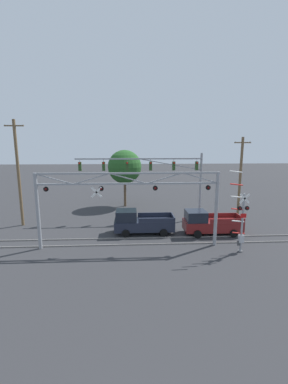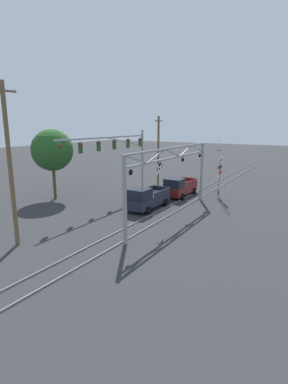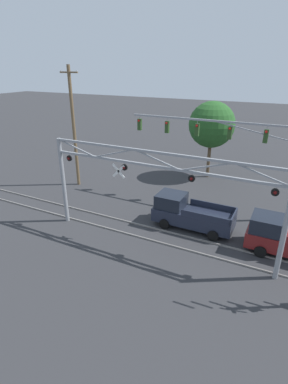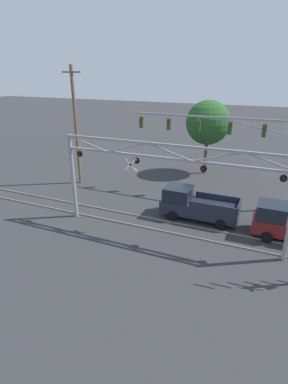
% 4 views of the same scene
% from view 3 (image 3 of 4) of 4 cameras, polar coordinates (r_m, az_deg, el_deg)
% --- Properties ---
extents(rail_track_near, '(80.00, 0.08, 0.10)m').
position_cam_3_polar(rail_track_near, '(19.14, 2.50, -9.44)').
color(rail_track_near, gray).
rests_on(rail_track_near, ground_plane).
extents(rail_track_far, '(80.00, 0.08, 0.10)m').
position_cam_3_polar(rail_track_far, '(20.26, 4.21, -7.48)').
color(rail_track_far, gray).
rests_on(rail_track_far, ground_plane).
extents(crossing_gantry, '(14.17, 0.29, 5.98)m').
position_cam_3_polar(crossing_gantry, '(17.07, 2.29, 1.65)').
color(crossing_gantry, gray).
rests_on(crossing_gantry, ground_plane).
extents(traffic_signal_span, '(13.47, 0.39, 7.14)m').
position_cam_3_polar(traffic_signal_span, '(22.94, 18.80, 8.93)').
color(traffic_signal_span, gray).
rests_on(traffic_signal_span, ground_plane).
extents(pickup_truck_lead, '(5.41, 2.25, 2.19)m').
position_cam_3_polar(pickup_truck_lead, '(20.65, 8.47, -4.02)').
color(pickup_truck_lead, '#1E2333').
rests_on(pickup_truck_lead, ground_plane).
extents(pickup_truck_following, '(5.19, 2.25, 2.19)m').
position_cam_3_polar(pickup_truck_following, '(19.47, 25.66, -8.05)').
color(pickup_truck_following, maroon).
rests_on(pickup_truck_following, ground_plane).
extents(utility_pole_left, '(1.80, 0.28, 10.38)m').
position_cam_3_polar(utility_pole_left, '(27.34, -13.23, 11.94)').
color(utility_pole_left, brown).
rests_on(utility_pole_left, ground_plane).
extents(background_tree_beyond_span, '(4.31, 4.31, 7.34)m').
position_cam_3_polar(background_tree_beyond_span, '(29.40, 12.78, 12.38)').
color(background_tree_beyond_span, brown).
rests_on(background_tree_beyond_span, ground_plane).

